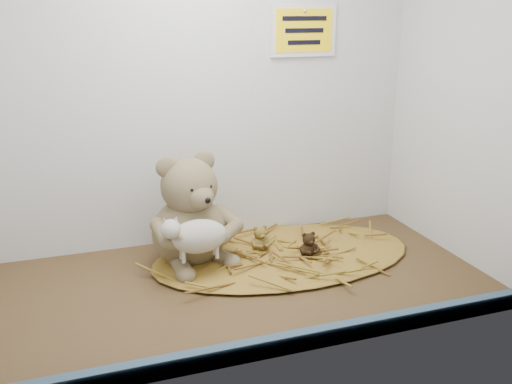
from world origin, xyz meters
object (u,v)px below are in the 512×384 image
object	(u,v)px
main_teddy	(189,209)
mini_teddy_brown	(309,243)
mini_teddy_tan	(260,237)
toy_lamb	(199,236)

from	to	relation	value
main_teddy	mini_teddy_brown	world-z (taller)	main_teddy
main_teddy	mini_teddy_tan	world-z (taller)	main_teddy
main_teddy	toy_lamb	distance (cm)	10.47
mini_teddy_brown	toy_lamb	bearing A→B (deg)	-179.48
main_teddy	mini_teddy_tan	distance (cm)	20.27
mini_teddy_tan	toy_lamb	bearing A→B (deg)	-156.82
toy_lamb	mini_teddy_tan	world-z (taller)	toy_lamb
mini_teddy_tan	mini_teddy_brown	bearing A→B (deg)	-39.11
toy_lamb	mini_teddy_tan	size ratio (longest dim) A/B	2.55
mini_teddy_tan	main_teddy	bearing A→B (deg)	173.36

